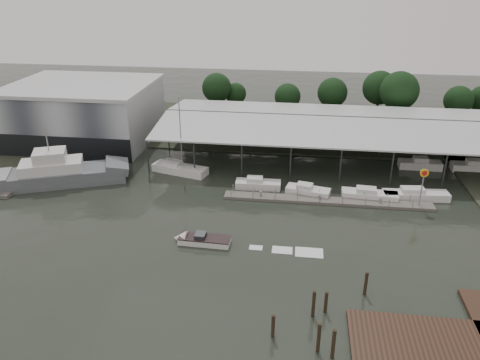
# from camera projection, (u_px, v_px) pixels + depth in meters

# --- Properties ---
(ground) EXTENTS (200.00, 200.00, 0.00)m
(ground) POSITION_uv_depth(u_px,v_px,m) (203.00, 232.00, 56.23)
(ground) COLOR #242A22
(ground) RESTS_ON ground
(land_strip_far) EXTENTS (140.00, 30.00, 0.30)m
(land_strip_far) POSITION_uv_depth(u_px,v_px,m) (246.00, 126.00, 94.12)
(land_strip_far) COLOR #32382A
(land_strip_far) RESTS_ON ground
(land_strip_west) EXTENTS (20.00, 40.00, 0.30)m
(land_strip_west) POSITION_uv_depth(u_px,v_px,m) (28.00, 136.00, 88.15)
(land_strip_west) COLOR #32382A
(land_strip_west) RESTS_ON ground
(storage_warehouse) EXTENTS (24.50, 20.50, 10.50)m
(storage_warehouse) POSITION_uv_depth(u_px,v_px,m) (84.00, 112.00, 84.50)
(storage_warehouse) COLOR #AAAFB5
(storage_warehouse) RESTS_ON ground
(covered_boat_shed) EXTENTS (58.24, 24.00, 6.96)m
(covered_boat_shed) POSITION_uv_depth(u_px,v_px,m) (338.00, 120.00, 76.93)
(covered_boat_shed) COLOR #BABCBF
(covered_boat_shed) RESTS_ON ground
(trawler_dock) EXTENTS (3.00, 18.00, 0.50)m
(trawler_dock) POSITION_uv_depth(u_px,v_px,m) (32.00, 171.00, 72.42)
(trawler_dock) COLOR #69645C
(trawler_dock) RESTS_ON ground
(floating_dock) EXTENTS (28.00, 2.00, 1.40)m
(floating_dock) POSITION_uv_depth(u_px,v_px,m) (327.00, 201.00, 63.35)
(floating_dock) COLOR #69645C
(floating_dock) RESTS_ON ground
(shell_fuel_sign) EXTENTS (1.10, 0.18, 5.55)m
(shell_fuel_sign) POSITION_uv_depth(u_px,v_px,m) (423.00, 181.00, 60.36)
(shell_fuel_sign) COLOR gray
(shell_fuel_sign) RESTS_ON ground
(boardwalk_platform) EXTENTS (15.00, 12.00, 0.50)m
(boardwalk_platform) POSITION_uv_depth(u_px,v_px,m) (452.00, 342.00, 39.36)
(boardwalk_platform) COLOR #3D2519
(boardwalk_platform) RESTS_ON ground
(grey_trawler) EXTENTS (19.37, 11.73, 8.84)m
(grey_trawler) POSITION_uv_depth(u_px,v_px,m) (62.00, 173.00, 68.56)
(grey_trawler) COLOR slate
(grey_trawler) RESTS_ON ground
(white_sailboat) EXTENTS (9.09, 4.87, 12.27)m
(white_sailboat) POSITION_uv_depth(u_px,v_px,m) (179.00, 169.00, 72.37)
(white_sailboat) COLOR white
(white_sailboat) RESTS_ON ground
(speedboat_underway) EXTENTS (17.63, 2.78, 2.00)m
(speedboat_underway) POSITION_uv_depth(u_px,v_px,m) (200.00, 240.00, 53.85)
(speedboat_underway) COLOR white
(speedboat_underway) RESTS_ON ground
(moored_cruiser_0) EXTENTS (6.50, 2.37, 1.70)m
(moored_cruiser_0) POSITION_uv_depth(u_px,v_px,m) (258.00, 184.00, 67.33)
(moored_cruiser_0) COLOR white
(moored_cruiser_0) RESTS_ON ground
(moored_cruiser_1) EXTENTS (6.38, 3.48, 1.70)m
(moored_cruiser_1) POSITION_uv_depth(u_px,v_px,m) (307.00, 191.00, 65.25)
(moored_cruiser_1) COLOR white
(moored_cruiser_1) RESTS_ON ground
(moored_cruiser_2) EXTENTS (7.68, 2.73, 1.70)m
(moored_cruiser_2) POSITION_uv_depth(u_px,v_px,m) (369.00, 195.00, 64.09)
(moored_cruiser_2) COLOR white
(moored_cruiser_2) RESTS_ON ground
(moored_cruiser_3) EXTENTS (8.98, 3.00, 1.70)m
(moored_cruiser_3) POSITION_uv_depth(u_px,v_px,m) (415.00, 195.00, 64.11)
(moored_cruiser_3) COLOR white
(moored_cruiser_3) RESTS_ON ground
(mooring_pilings) EXTENTS (8.77, 8.97, 3.50)m
(mooring_pilings) POSITION_uv_depth(u_px,v_px,m) (323.00, 318.00, 40.83)
(mooring_pilings) COLOR #35271A
(mooring_pilings) RESTS_ON ground
(horizon_tree_line) EXTENTS (70.94, 11.81, 11.18)m
(horizon_tree_line) POSITION_uv_depth(u_px,v_px,m) (369.00, 93.00, 93.65)
(horizon_tree_line) COLOR black
(horizon_tree_line) RESTS_ON ground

